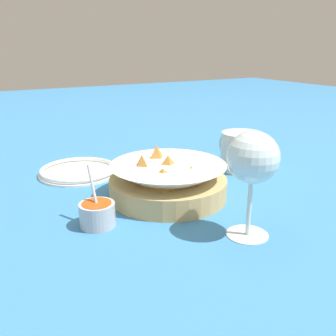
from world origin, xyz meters
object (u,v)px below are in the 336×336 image
object	(u,v)px
beer_mug	(241,152)
side_plate	(79,171)
sauce_cup	(97,213)
wine_glass	(253,161)
food_basket	(167,181)

from	to	relation	value
beer_mug	side_plate	xyz separation A→B (m)	(0.16, 0.34, -0.03)
sauce_cup	wine_glass	size ratio (longest dim) A/B	0.58
beer_mug	sauce_cup	bearing A→B (deg)	106.20
sauce_cup	wine_glass	xyz separation A→B (m)	(-0.14, -0.19, 0.10)
side_plate	beer_mug	bearing A→B (deg)	-114.47
beer_mug	food_basket	bearing A→B (deg)	105.27
wine_glass	side_plate	distance (m)	0.45
sauce_cup	side_plate	world-z (taller)	sauce_cup
wine_glass	beer_mug	bearing A→B (deg)	-37.55
food_basket	side_plate	distance (m)	0.25
wine_glass	beer_mug	world-z (taller)	wine_glass
sauce_cup	beer_mug	size ratio (longest dim) A/B	0.74
wine_glass	food_basket	bearing A→B (deg)	10.14
food_basket	beer_mug	xyz separation A→B (m)	(0.06, -0.23, 0.01)
food_basket	sauce_cup	distance (m)	0.17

